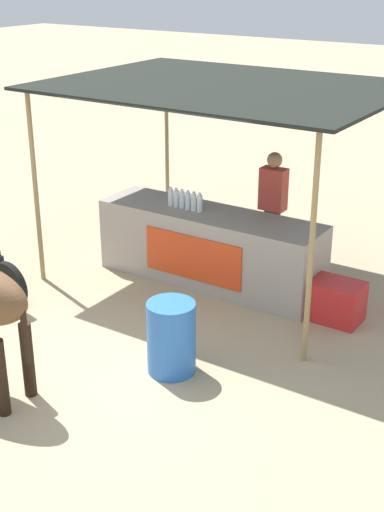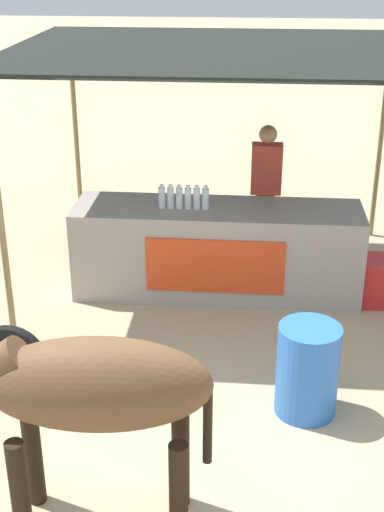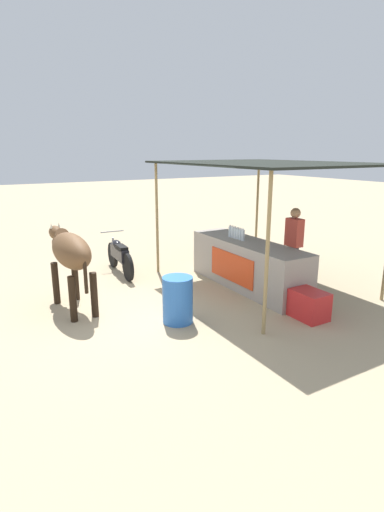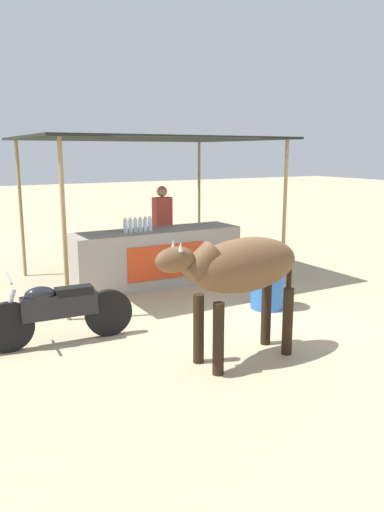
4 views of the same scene
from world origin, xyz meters
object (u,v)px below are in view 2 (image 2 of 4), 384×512
(stall_counter, at_px, (217,250))
(cow, at_px, (87,390))
(vendor_behind_counter, at_px, (265,195))
(water_barrel, at_px, (307,370))

(stall_counter, distance_m, cow, 3.50)
(cow, bearing_deg, vendor_behind_counter, 75.04)
(vendor_behind_counter, relative_size, cow, 0.90)
(stall_counter, relative_size, cow, 1.63)
(water_barrel, relative_size, cow, 0.42)
(stall_counter, relative_size, water_barrel, 3.89)
(vendor_behind_counter, distance_m, cow, 4.30)
(vendor_behind_counter, xyz_separation_m, cow, (-1.11, -4.15, 0.18))
(water_barrel, xyz_separation_m, cow, (-1.44, -1.33, 0.65))
(water_barrel, distance_m, cow, 2.06)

